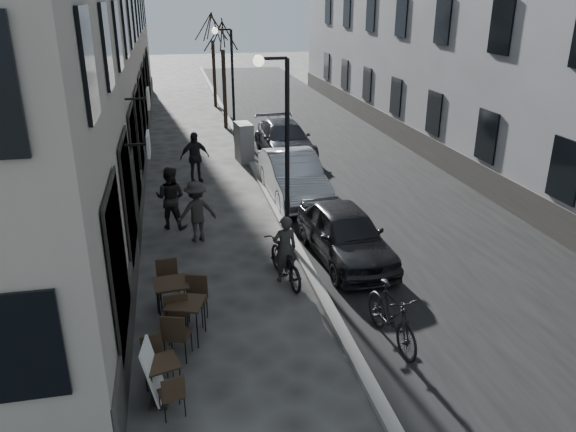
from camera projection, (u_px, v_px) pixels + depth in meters
name	position (u px, v px, depth m)	size (l,w,h in m)	color
ground	(357.00, 385.00, 9.92)	(120.00, 120.00, 0.00)	#34322F
road	(325.00, 148.00, 25.21)	(7.30, 60.00, 0.00)	black
kerb	(245.00, 151.00, 24.49)	(0.25, 60.00, 0.12)	gray
streetlamp_near	(281.00, 133.00, 14.18)	(0.90, 0.28, 5.09)	black
streetlamp_far	(229.00, 73.00, 25.09)	(0.90, 0.28, 5.09)	black
tree_near	(222.00, 33.00, 27.28)	(2.40, 2.40, 5.70)	black
tree_far	(212.00, 27.00, 32.74)	(2.40, 2.40, 5.70)	black
bistro_set_a	(163.00, 375.00, 9.51)	(0.74, 1.43, 0.82)	black
bistro_set_b	(186.00, 316.00, 11.07)	(0.97, 1.75, 1.00)	black
bistro_set_c	(172.00, 296.00, 11.80)	(0.76, 1.73, 1.00)	black
sign_board	(154.00, 377.00, 9.43)	(0.45, 0.67, 1.09)	black
utility_cabinet	(244.00, 142.00, 22.88)	(0.58, 1.06, 1.59)	slate
bicycle	(285.00, 261.00, 13.37)	(0.67, 1.93, 1.01)	black
cyclist_rider	(285.00, 249.00, 13.25)	(0.60, 0.40, 1.65)	#2B2925
pedestrian_near	(171.00, 198.00, 16.29)	(0.90, 0.70, 1.86)	black
pedestrian_mid	(196.00, 211.00, 15.44)	(1.12, 0.64, 1.73)	#2D2A27
pedestrian_far	(195.00, 157.00, 20.31)	(1.09, 0.45, 1.86)	black
car_near	(345.00, 234.00, 14.42)	(1.66, 4.12, 1.40)	black
car_mid	(293.00, 176.00, 18.78)	(1.62, 4.65, 1.53)	#9B9FA4
car_far	(285.00, 139.00, 23.75)	(1.98, 4.88, 1.42)	#32343B
moped	(392.00, 316.00, 10.93)	(0.57, 2.00, 1.20)	black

